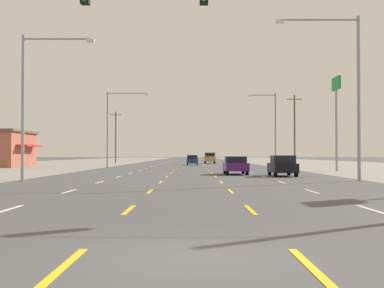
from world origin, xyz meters
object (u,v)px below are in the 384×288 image
(streetlight_right_row_1, at_px, (273,125))
(suv_inner_right_midfar, at_px, (210,158))
(hatchback_far_right_nearest, at_px, (283,166))
(hatchback_center_turn_mid, at_px, (193,160))
(streetlight_right_row_0, at_px, (350,83))
(pole_sign_right_row_1, at_px, (337,100))
(streetlight_left_row_0, at_px, (32,95))
(sedan_inner_right_near, at_px, (236,165))
(streetlight_left_row_1, at_px, (113,122))

(streetlight_right_row_1, bearing_deg, suv_inner_right_midfar, 101.13)
(hatchback_far_right_nearest, height_order, suv_inner_right_midfar, suv_inner_right_midfar)
(hatchback_center_turn_mid, height_order, streetlight_right_row_0, streetlight_right_row_0)
(hatchback_far_right_nearest, relative_size, pole_sign_right_row_1, 0.43)
(streetlight_left_row_0, bearing_deg, sedan_inner_right_near, 38.75)
(hatchback_far_right_nearest, distance_m, streetlight_left_row_1, 29.46)
(streetlight_right_row_0, xyz_separation_m, streetlight_left_row_1, (-19.14, 31.22, -0.40))
(suv_inner_right_midfar, relative_size, streetlight_right_row_1, 0.54)
(streetlight_left_row_0, bearing_deg, streetlight_left_row_1, 89.82)
(hatchback_far_right_nearest, distance_m, sedan_inner_right_near, 4.72)
(streetlight_right_row_1, bearing_deg, hatchback_far_right_nearest, -97.20)
(suv_inner_right_midfar, xyz_separation_m, streetlight_right_row_1, (6.48, -32.93, 4.18))
(sedan_inner_right_near, height_order, streetlight_left_row_1, streetlight_left_row_1)
(hatchback_far_right_nearest, relative_size, streetlight_right_row_0, 0.39)
(suv_inner_right_midfar, height_order, pole_sign_right_row_1, pole_sign_right_row_1)
(sedan_inner_right_near, relative_size, streetlight_left_row_1, 0.49)
(pole_sign_right_row_1, bearing_deg, hatchback_center_turn_mid, 115.24)
(suv_inner_right_midfar, height_order, streetlight_left_row_0, streetlight_left_row_0)
(pole_sign_right_row_1, bearing_deg, suv_inner_right_midfar, 103.42)
(hatchback_center_turn_mid, relative_size, suv_inner_right_midfar, 0.80)
(hatchback_far_right_nearest, relative_size, streetlight_left_row_1, 0.42)
(hatchback_center_turn_mid, bearing_deg, streetlight_left_row_0, -101.34)
(hatchback_center_turn_mid, distance_m, streetlight_right_row_1, 20.49)
(pole_sign_right_row_1, distance_m, streetlight_left_row_0, 30.48)
(sedan_inner_right_near, height_order, streetlight_right_row_0, streetlight_right_row_0)
(hatchback_far_right_nearest, bearing_deg, sedan_inner_right_near, 132.56)
(streetlight_right_row_0, bearing_deg, suv_inner_right_midfar, 95.56)
(sedan_inner_right_near, xyz_separation_m, streetlight_left_row_0, (-13.24, -10.63, 4.46))
(pole_sign_right_row_1, bearing_deg, streetlight_left_row_1, 152.72)
(pole_sign_right_row_1, bearing_deg, sedan_inner_right_near, -141.46)
(streetlight_right_row_0, bearing_deg, sedan_inner_right_near, 119.46)
(suv_inner_right_midfar, xyz_separation_m, streetlight_left_row_1, (-12.89, -32.93, 4.47))
(hatchback_far_right_nearest, relative_size, sedan_inner_right_near, 0.87)
(hatchback_far_right_nearest, bearing_deg, streetlight_left_row_1, 124.16)
(sedan_inner_right_near, relative_size, hatchback_center_turn_mid, 1.15)
(hatchback_center_turn_mid, height_order, suv_inner_right_midfar, suv_inner_right_midfar)
(hatchback_far_right_nearest, xyz_separation_m, streetlight_left_row_1, (-16.33, 24.07, 4.72))
(sedan_inner_right_near, distance_m, streetlight_right_row_0, 13.25)
(sedan_inner_right_near, bearing_deg, suv_inner_right_midfar, 90.26)
(suv_inner_right_midfar, bearing_deg, streetlight_right_row_0, -84.44)
(streetlight_left_row_0, relative_size, streetlight_right_row_1, 0.98)
(hatchback_center_turn_mid, bearing_deg, streetlight_right_row_1, -60.97)
(streetlight_left_row_1, bearing_deg, sedan_inner_right_near, -57.46)
(hatchback_far_right_nearest, height_order, sedan_inner_right_near, hatchback_far_right_nearest)
(streetlight_left_row_0, bearing_deg, hatchback_center_turn_mid, 78.66)
(streetlight_right_row_0, xyz_separation_m, streetlight_right_row_1, (0.23, 31.22, -0.70))
(suv_inner_right_midfar, xyz_separation_m, pole_sign_right_row_1, (10.77, -45.14, 5.93))
(pole_sign_right_row_1, distance_m, streetlight_right_row_1, 13.06)
(hatchback_center_turn_mid, relative_size, streetlight_left_row_1, 0.42)
(streetlight_left_row_0, xyz_separation_m, streetlight_right_row_0, (19.24, 0.00, 0.69))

